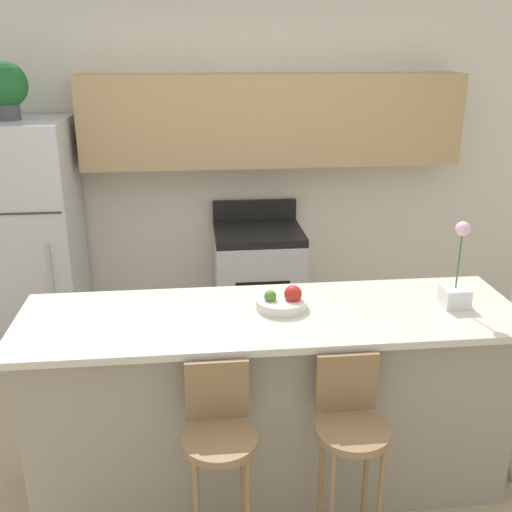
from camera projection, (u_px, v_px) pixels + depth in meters
The scene contains 10 objects.
ground_plane at pixel (270, 480), 3.26m from camera, with size 14.00×14.00×0.00m, color tan.
wall_back at pixel (252, 152), 4.60m from camera, with size 5.60×0.38×2.55m.
counter_bar at pixel (270, 400), 3.09m from camera, with size 2.47×0.73×1.00m.
refrigerator at pixel (26, 243), 4.32m from camera, with size 0.74×0.71×1.75m.
stove_range at pixel (258, 284), 4.69m from camera, with size 0.67×0.61×1.07m.
bar_stool_left at pixel (219, 442), 2.55m from camera, with size 0.32×0.32×0.97m.
bar_stool_right at pixel (350, 433), 2.61m from camera, with size 0.32×0.32×0.97m.
potted_plant_on_fridge at pixel (4, 87), 3.96m from camera, with size 0.31×0.31×0.38m.
orchid_vase at pixel (456, 285), 2.97m from camera, with size 0.13×0.13×0.44m.
fruit_bowl at pixel (283, 301), 2.97m from camera, with size 0.26×0.26×0.12m.
Camera 1 is at (-0.36, -2.64, 2.24)m, focal length 42.00 mm.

